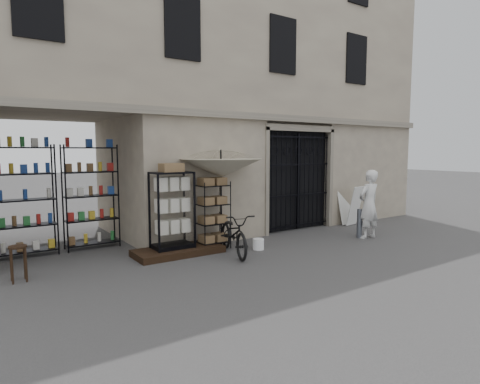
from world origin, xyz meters
TOP-DOWN VIEW (x-y plane):
  - ground at (0.00, 0.00)m, footprint 80.00×80.00m
  - main_building at (0.00, 4.00)m, footprint 14.00×4.00m
  - shop_recess at (-4.50, 2.80)m, footprint 3.00×1.70m
  - shop_shelving at (-4.55, 3.30)m, footprint 2.70×0.50m
  - iron_gate at (1.75, 2.28)m, footprint 2.50×0.21m
  - step_platform at (-2.40, 1.55)m, footprint 2.00×0.90m
  - display_cabinet at (-2.50, 1.61)m, footprint 0.94×0.66m
  - wire_rack at (-1.44, 1.63)m, footprint 0.74×0.55m
  - market_umbrella at (-1.19, 1.65)m, footprint 1.85×1.89m
  - white_bucket at (-0.62, 0.88)m, footprint 0.36×0.36m
  - bicycle at (-1.34, 0.85)m, footprint 0.88×1.10m
  - wooden_stool at (-5.61, 1.42)m, footprint 0.41×0.41m
  - steel_bollard at (2.43, 0.39)m, footprint 0.17×0.17m
  - shopkeeper at (2.60, 0.24)m, footprint 0.69×1.85m
  - easel_sign at (3.66, 1.78)m, footprint 0.69×0.76m

SIDE VIEW (x-z plane):
  - ground at x=0.00m, z-range 0.00..0.00m
  - bicycle at x=-1.34m, z-range -0.92..0.92m
  - shopkeeper at x=2.60m, z-range -0.22..0.22m
  - step_platform at x=-2.40m, z-range 0.00..0.15m
  - white_bucket at x=-0.62m, z-range 0.00..0.26m
  - wooden_stool at x=-5.61m, z-range 0.02..0.67m
  - steel_bollard at x=2.43m, z-range 0.00..0.79m
  - easel_sign at x=3.66m, z-range 0.02..1.25m
  - wire_rack at x=-1.44m, z-range -0.02..1.61m
  - display_cabinet at x=-2.50m, z-range -0.01..1.87m
  - shop_shelving at x=-4.55m, z-range 0.00..2.50m
  - iron_gate at x=1.75m, z-range 0.00..3.00m
  - shop_recess at x=-4.50m, z-range 0.00..3.00m
  - market_umbrella at x=-1.19m, z-range 0.63..3.48m
  - main_building at x=0.00m, z-range 0.00..9.00m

